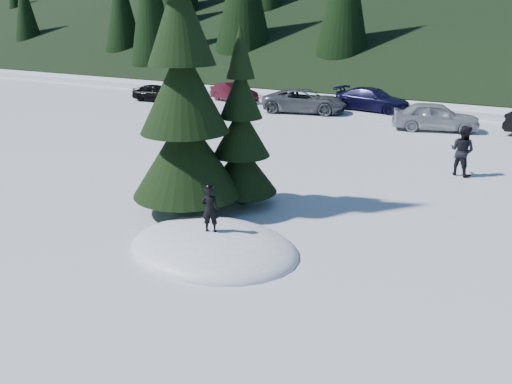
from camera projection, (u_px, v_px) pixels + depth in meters
The scene contains 11 objects.
ground at pixel (213, 249), 12.51m from camera, with size 200.00×200.00×0.00m, color white.
snow_mound at pixel (213, 249), 12.51m from camera, with size 4.48×3.52×0.96m, color white.
spruce_tall at pixel (184, 100), 13.97m from camera, with size 3.20×3.20×8.60m.
spruce_short at pixel (241, 137), 15.01m from camera, with size 2.20×2.20×5.37m.
child_skier at pixel (210, 209), 12.19m from camera, with size 0.42×0.28×1.16m, color black.
adult_0 at pixel (462, 151), 18.25m from camera, with size 0.90×0.70×1.86m, color black.
car_0 at pixel (156, 93), 35.44m from camera, with size 1.44×3.59×1.22m, color black.
car_1 at pixel (234, 92), 35.24m from camera, with size 1.40×4.02×1.32m, color #370A13.
car_2 at pixel (304, 101), 31.09m from camera, with size 2.38×5.17×1.44m, color #52565B.
car_3 at pixel (372, 99), 31.71m from camera, with size 1.99×4.90×1.42m, color black.
car_4 at pixel (435, 116), 25.92m from camera, with size 1.75×4.34×1.48m, color #989CA1.
Camera 1 is at (6.77, -9.19, 5.41)m, focal length 35.00 mm.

